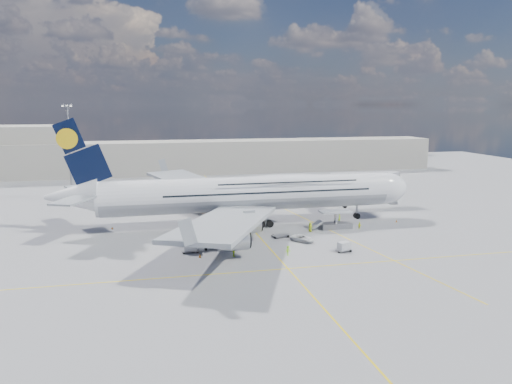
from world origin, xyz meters
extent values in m
plane|color=gray|center=(0.00, 0.00, 0.00)|extent=(300.00, 300.00, 0.00)
cube|color=yellow|center=(0.00, 0.00, 0.01)|extent=(0.25, 220.00, 0.01)
cube|color=yellow|center=(0.00, -20.00, 0.01)|extent=(120.00, 0.25, 0.01)
cube|color=yellow|center=(14.00, 10.00, 0.01)|extent=(14.16, 99.06, 0.01)
cylinder|color=white|center=(0.00, 10.00, 6.80)|extent=(62.00, 7.20, 7.20)
cylinder|color=#9EA0A5|center=(0.00, 10.00, 6.65)|extent=(60.76, 7.13, 7.13)
ellipsoid|color=white|center=(8.00, 10.00, 8.78)|extent=(36.00, 6.84, 3.76)
ellipsoid|color=white|center=(31.00, 10.00, 6.80)|extent=(11.52, 7.20, 7.20)
ellipsoid|color=black|center=(34.24, 10.00, 7.40)|extent=(3.84, 4.16, 1.44)
cone|color=white|center=(-35.50, 10.00, 7.60)|extent=(10.00, 6.84, 6.84)
cube|color=black|center=(-33.50, 10.00, 16.40)|extent=(11.02, 0.46, 14.61)
cylinder|color=yellow|center=(-35.60, 10.00, 18.90)|extent=(4.00, 0.60, 4.00)
cube|color=#999EA3|center=(-8.00, 30.00, 5.60)|extent=(25.49, 39.15, 3.35)
cube|color=#999EA3|center=(-8.00, -10.00, 5.60)|extent=(25.49, 39.15, 3.35)
cylinder|color=#B7BABF|center=(-3.00, 22.50, 3.20)|extent=(5.20, 3.50, 3.50)
cylinder|color=#B7BABF|center=(-7.50, 33.00, 3.20)|extent=(5.20, 3.50, 3.50)
cylinder|color=#B7BABF|center=(-3.00, -2.50, 3.20)|extent=(5.20, 3.50, 3.50)
cylinder|color=#B7BABF|center=(-7.50, -13.00, 3.20)|extent=(5.20, 3.50, 3.50)
cylinder|color=gray|center=(25.00, 10.00, 2.20)|extent=(0.44, 0.44, 3.80)
cylinder|color=black|center=(25.00, 10.00, 0.65)|extent=(1.30, 0.90, 1.30)
cylinder|color=gray|center=(0.00, 10.00, 2.20)|extent=(0.56, 0.56, 3.80)
cylinder|color=black|center=(0.00, 13.20, 0.75)|extent=(1.50, 0.90, 1.50)
cube|color=#B7B7BC|center=(25.00, 18.60, 7.10)|extent=(3.00, 10.00, 2.60)
cube|color=#B7B7BC|center=(33.00, 23.60, 7.10)|extent=(18.00, 3.00, 2.60)
cylinder|color=gray|center=(27.00, 21.60, 3.55)|extent=(0.80, 0.80, 7.10)
cylinder|color=black|center=(27.00, 21.60, 0.45)|extent=(0.90, 0.80, 0.90)
cylinder|color=gray|center=(41.00, 23.60, 3.55)|extent=(1.00, 1.00, 7.10)
cube|color=gray|center=(41.00, 23.60, 0.40)|extent=(2.00, 2.00, 0.80)
cylinder|color=#B7B7BC|center=(25.00, 14.80, 7.10)|extent=(3.60, 3.60, 2.80)
cube|color=silver|center=(17.00, 2.90, 3.50)|extent=(6.50, 3.20, 0.35)
cube|color=gray|center=(17.00, 2.90, 0.55)|extent=(6.50, 3.20, 1.10)
cube|color=gray|center=(17.00, 2.90, 2.05)|extent=(0.22, 1.99, 3.00)
cylinder|color=black|center=(14.40, 1.70, 0.35)|extent=(0.70, 0.30, 0.70)
cube|color=silver|center=(12.80, 2.90, 1.00)|extent=(2.16, 2.60, 1.60)
cylinder|color=gray|center=(-40.00, 45.00, 12.50)|extent=(0.70, 0.70, 25.00)
cube|color=gray|center=(-40.00, 45.00, 25.20)|extent=(3.00, 0.40, 0.60)
cube|color=#B2AD9E|center=(0.00, 95.00, 6.00)|extent=(180.00, 16.00, 12.00)
cube|color=#B2AD9E|center=(-70.00, 100.00, 9.00)|extent=(40.00, 22.00, 18.00)
cube|color=#193814|center=(40.00, 140.00, 4.00)|extent=(160.00, 6.00, 8.00)
cube|color=gray|center=(-14.09, -7.82, 0.34)|extent=(2.98, 1.63, 0.18)
cylinder|color=black|center=(-15.27, -8.41, 0.22)|extent=(0.43, 0.18, 0.43)
cylinder|color=black|center=(-12.91, -7.23, 0.22)|extent=(0.43, 0.18, 0.43)
cube|color=silver|center=(-14.09, -7.82, 1.13)|extent=(2.19, 1.52, 1.47)
cube|color=gray|center=(-14.22, -0.70, 0.40)|extent=(3.62, 2.28, 0.20)
cylinder|color=black|center=(-15.58, -1.38, 0.25)|extent=(0.50, 0.20, 0.50)
cylinder|color=black|center=(-12.86, -0.02, 0.25)|extent=(0.50, 0.20, 0.50)
cube|color=gray|center=(-11.17, -5.84, 0.36)|extent=(3.44, 2.51, 0.19)
cylinder|color=black|center=(-12.40, -6.46, 0.23)|extent=(0.45, 0.19, 0.45)
cylinder|color=black|center=(-9.93, -5.22, 0.23)|extent=(0.45, 0.19, 0.45)
cube|color=silver|center=(-11.17, -5.84, 1.18)|extent=(2.63, 2.16, 1.54)
cube|color=gray|center=(-15.33, -2.34, 0.31)|extent=(2.74, 1.52, 0.16)
cylinder|color=black|center=(-16.40, -2.88, 0.20)|extent=(0.39, 0.16, 0.39)
cylinder|color=black|center=(-14.25, -1.80, 0.20)|extent=(0.39, 0.16, 0.39)
cube|color=silver|center=(-15.33, -2.34, 1.03)|extent=(2.02, 1.41, 1.35)
cube|color=gray|center=(12.09, -13.37, 0.32)|extent=(3.03, 2.24, 0.16)
cylinder|color=black|center=(11.01, -13.91, 0.20)|extent=(0.40, 0.16, 0.40)
cylinder|color=black|center=(13.18, -12.83, 0.20)|extent=(0.40, 0.16, 0.40)
cube|color=silver|center=(12.09, -13.37, 1.04)|extent=(2.31, 1.92, 1.35)
cube|color=gray|center=(3.99, -1.61, 0.39)|extent=(3.72, 2.82, 0.20)
cylinder|color=black|center=(2.67, -2.27, 0.24)|extent=(0.48, 0.20, 0.48)
cylinder|color=black|center=(5.31, -0.95, 0.24)|extent=(0.48, 0.20, 0.48)
cube|color=white|center=(-12.17, -6.94, 0.60)|extent=(2.60, 1.74, 1.11)
cube|color=black|center=(-12.17, -6.94, 1.28)|extent=(1.11, 1.22, 0.43)
cylinder|color=black|center=(-13.02, -7.41, 0.27)|extent=(0.55, 0.21, 0.55)
cylinder|color=black|center=(-11.32, -6.47, 0.27)|extent=(0.55, 0.21, 0.55)
cube|color=gray|center=(-11.86, 28.30, 1.00)|extent=(6.82, 3.36, 2.01)
cube|color=white|center=(-12.56, 28.30, 2.91)|extent=(5.14, 3.20, 2.21)
cube|color=white|center=(-9.35, 28.30, 1.91)|extent=(2.13, 2.55, 1.61)
cube|color=black|center=(-8.64, 28.30, 2.11)|extent=(0.45, 2.01, 0.90)
cylinder|color=black|center=(-9.65, 27.15, 0.55)|extent=(1.10, 0.35, 1.10)
cylinder|color=black|center=(-14.07, 29.46, 0.55)|extent=(1.10, 0.35, 1.10)
cube|color=orange|center=(-12.56, 28.30, 2.21)|extent=(5.20, 3.26, 0.50)
cube|color=gray|center=(-10.01, 49.86, 0.87)|extent=(5.95, 3.26, 1.73)
cube|color=white|center=(-10.61, 49.86, 2.51)|extent=(4.53, 3.02, 1.90)
cube|color=white|center=(-7.84, 49.86, 1.64)|extent=(1.96, 2.28, 1.39)
cube|color=black|center=(-7.24, 49.86, 1.82)|extent=(0.50, 1.72, 0.78)
cylinder|color=black|center=(-8.10, 48.87, 0.48)|extent=(0.95, 0.30, 0.95)
cylinder|color=black|center=(-11.91, 50.86, 0.48)|extent=(0.95, 0.30, 0.95)
imported|color=silver|center=(7.03, -5.54, 0.63)|extent=(4.54, 4.77, 1.25)
imported|color=#9EDB17|center=(19.82, 7.50, 0.89)|extent=(0.77, 0.74, 1.78)
imported|color=#D9E718|center=(21.46, 0.68, 0.77)|extent=(0.94, 0.88, 1.55)
imported|color=#B8EA18|center=(-7.14, -11.94, 0.94)|extent=(0.61, 1.16, 1.88)
imported|color=#E0F619|center=(10.95, 1.12, 0.95)|extent=(1.06, 1.10, 1.90)
imported|color=#94E718|center=(2.00, -13.27, 0.84)|extent=(1.24, 1.01, 1.68)
cone|color=orange|center=(32.05, 4.84, 0.25)|extent=(0.39, 0.39, 0.50)
cube|color=orange|center=(32.05, 4.84, 0.01)|extent=(0.34, 0.34, 0.03)
cone|color=orange|center=(-15.27, 29.42, 0.26)|extent=(0.40, 0.40, 0.51)
cube|color=orange|center=(-15.27, 29.42, 0.01)|extent=(0.35, 0.35, 0.03)
cone|color=orange|center=(-5.61, 33.50, 0.26)|extent=(0.41, 0.41, 0.52)
cube|color=orange|center=(-5.61, 33.50, 0.01)|extent=(0.35, 0.35, 0.03)
cone|color=orange|center=(-4.68, -6.52, 0.29)|extent=(0.45, 0.45, 0.58)
cube|color=orange|center=(-4.68, -6.52, 0.02)|extent=(0.39, 0.39, 0.03)
cone|color=orange|center=(-12.79, -11.13, 0.30)|extent=(0.47, 0.47, 0.60)
cube|color=orange|center=(-12.79, -11.13, 0.02)|extent=(0.41, 0.41, 0.03)
cone|color=orange|center=(-28.27, 12.26, 0.26)|extent=(0.41, 0.41, 0.53)
cube|color=orange|center=(-28.27, 12.26, 0.01)|extent=(0.36, 0.36, 0.03)
camera|label=1|loc=(-21.54, -91.87, 25.33)|focal=35.00mm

